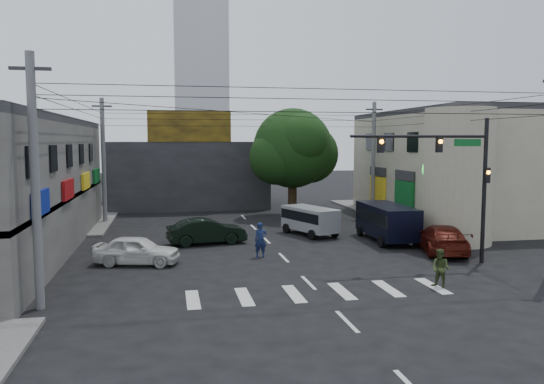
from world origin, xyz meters
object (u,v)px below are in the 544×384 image
object	(u,v)px
navy_van	(387,223)
pedestrian_olive	(441,269)
silver_minivan	(310,221)
traffic_gantry	(454,167)
utility_pole_far_right	(373,159)
white_compact	(137,250)
utility_pole_near_left	(35,183)
dark_sedan	(207,231)
maroon_sedan	(441,239)
street_tree	(293,149)
traffic_officer	(261,240)
utility_pole_far_left	(103,161)

from	to	relation	value
navy_van	pedestrian_olive	world-z (taller)	navy_van
silver_minivan	traffic_gantry	bearing A→B (deg)	-173.71
utility_pole_far_right	white_compact	distance (m)	23.11
utility_pole_near_left	dark_sedan	bearing A→B (deg)	58.27
utility_pole_near_left	dark_sedan	xyz separation A→B (m)	(6.83, 11.05, -3.84)
white_compact	maroon_sedan	xyz separation A→B (m)	(16.17, -0.28, 0.05)
traffic_gantry	dark_sedan	size ratio (longest dim) A/B	1.50
dark_sedan	maroon_sedan	size ratio (longest dim) A/B	0.85
white_compact	silver_minivan	xyz separation A→B (m)	(10.53, 6.23, 0.19)
utility_pole_far_right	pedestrian_olive	distance (m)	21.79
traffic_gantry	maroon_sedan	world-z (taller)	traffic_gantry
utility_pole_far_right	silver_minivan	bearing A→B (deg)	-133.44
street_tree	silver_minivan	world-z (taller)	street_tree
street_tree	traffic_officer	distance (m)	16.18
white_compact	maroon_sedan	distance (m)	16.17
white_compact	navy_van	size ratio (longest dim) A/B	0.80
utility_pole_far_left	maroon_sedan	world-z (taller)	utility_pole_far_left
utility_pole_far_left	silver_minivan	xyz separation A→B (m)	(13.60, -7.81, -3.70)
silver_minivan	traffic_officer	xyz separation A→B (m)	(-4.26, -5.83, 0.02)
utility_pole_far_right	traffic_gantry	bearing A→B (deg)	-98.94
utility_pole_near_left	dark_sedan	distance (m)	13.54
navy_van	silver_minivan	bearing A→B (deg)	56.17
pedestrian_olive	navy_van	bearing A→B (deg)	135.21
maroon_sedan	pedestrian_olive	xyz separation A→B (m)	(-3.56, -6.45, 0.05)
street_tree	maroon_sedan	distance (m)	16.72
traffic_gantry	dark_sedan	xyz separation A→B (m)	(-11.50, 7.55, -4.07)
traffic_gantry	silver_minivan	xyz separation A→B (m)	(-4.72, 9.19, -3.93)
traffic_gantry	dark_sedan	distance (m)	14.34
street_tree	utility_pole_far_right	size ratio (longest dim) A/B	0.95
street_tree	utility_pole_near_left	distance (m)	25.95
silver_minivan	utility_pole_near_left	bearing A→B (deg)	112.09
utility_pole_near_left	utility_pole_far_right	bearing A→B (deg)	44.31
traffic_gantry	utility_pole_near_left	distance (m)	18.66
utility_pole_far_left	pedestrian_olive	size ratio (longest dim) A/B	5.66
utility_pole_far_left	utility_pole_far_right	distance (m)	21.00
dark_sedan	white_compact	distance (m)	5.94
street_tree	pedestrian_olive	size ratio (longest dim) A/B	5.35
traffic_gantry	dark_sedan	world-z (taller)	traffic_gantry
utility_pole_far_left	pedestrian_olive	world-z (taller)	utility_pole_far_left
traffic_gantry	maroon_sedan	bearing A→B (deg)	71.16
traffic_gantry	navy_van	xyz separation A→B (m)	(-0.68, 6.33, -3.73)
utility_pole_far_left	traffic_officer	size ratio (longest dim) A/B	5.00
silver_minivan	navy_van	world-z (taller)	navy_van
utility_pole_near_left	pedestrian_olive	bearing A→B (deg)	-1.05
utility_pole_far_left	silver_minivan	size ratio (longest dim) A/B	2.02
white_compact	traffic_gantry	bearing A→B (deg)	-86.77
traffic_gantry	pedestrian_olive	bearing A→B (deg)	-125.04
traffic_gantry	utility_pole_far_left	xyz separation A→B (m)	(-18.32, 17.00, -0.23)
navy_van	traffic_officer	xyz separation A→B (m)	(-8.30, -2.97, -0.18)
traffic_gantry	silver_minivan	bearing A→B (deg)	117.21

